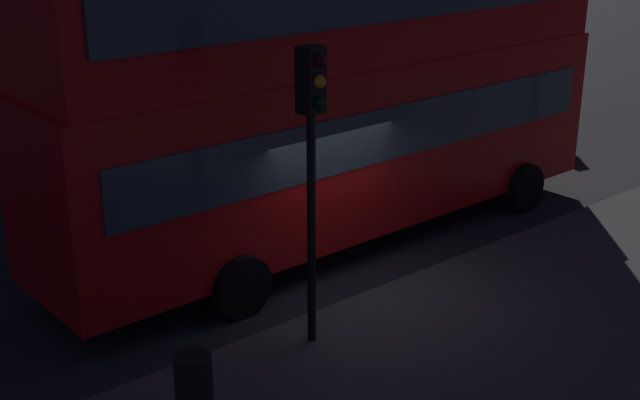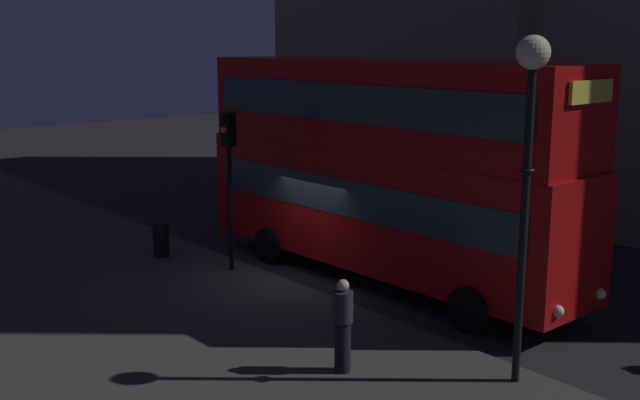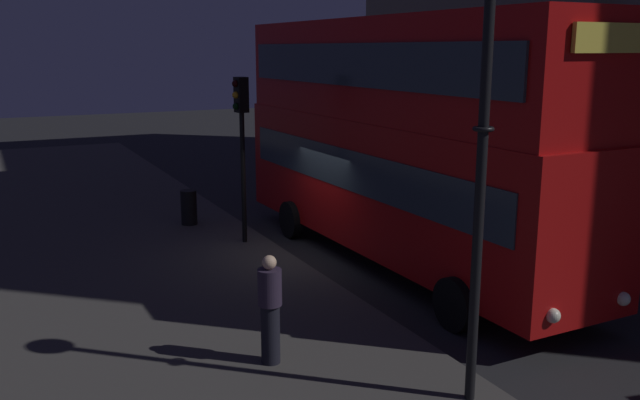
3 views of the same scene
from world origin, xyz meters
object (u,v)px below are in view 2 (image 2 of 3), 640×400
double_decker_bus (383,160)px  pedestrian (343,325)px  street_lamp (529,122)px  traffic_light_near_kerb (229,158)px  litter_bin (161,239)px

double_decker_bus → pedestrian: size_ratio=6.52×
street_lamp → pedestrian: size_ratio=3.45×
traffic_light_near_kerb → pedestrian: 7.17m
street_lamp → litter_bin: street_lamp is taller
pedestrian → litter_bin: bearing=-134.5°
pedestrian → double_decker_bus: bearing=-177.9°
double_decker_bus → litter_bin: (-5.17, -3.45, -2.49)m
litter_bin → street_lamp: bearing=4.2°
double_decker_bus → traffic_light_near_kerb: (-2.81, -2.71, -0.02)m
street_lamp → pedestrian: 4.80m
traffic_light_near_kerb → street_lamp: (8.85, 0.07, 1.62)m
pedestrian → traffic_light_near_kerb: bearing=-143.4°
traffic_light_near_kerb → pedestrian: traffic_light_near_kerb is taller
double_decker_bus → street_lamp: (6.04, -2.64, 1.61)m
street_lamp → pedestrian: street_lamp is taller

